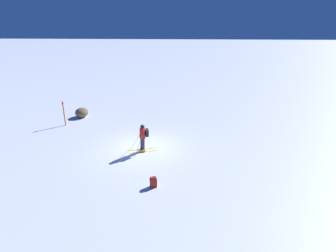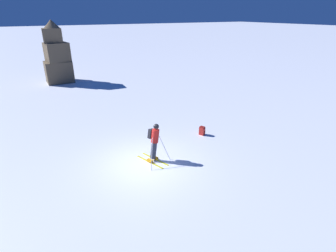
# 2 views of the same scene
# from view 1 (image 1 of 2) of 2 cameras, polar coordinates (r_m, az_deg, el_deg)

# --- Properties ---
(ground_plane) EXTENTS (300.00, 300.00, 0.00)m
(ground_plane) POSITION_cam_1_polar(r_m,az_deg,el_deg) (16.42, -5.30, -4.77)
(ground_plane) COLOR white
(skier) EXTENTS (1.27, 1.75, 1.82)m
(skier) POSITION_cam_1_polar(r_m,az_deg,el_deg) (15.50, -5.48, -2.29)
(skier) COLOR yellow
(skier) RESTS_ON ground
(spare_backpack) EXTENTS (0.32, 0.36, 0.50)m
(spare_backpack) POSITION_cam_1_polar(r_m,az_deg,el_deg) (12.56, -3.20, -12.12)
(spare_backpack) COLOR #AD231E
(spare_backpack) RESTS_ON ground
(exposed_boulder_0) EXTENTS (1.20, 1.02, 0.78)m
(exposed_boulder_0) POSITION_cam_1_polar(r_m,az_deg,el_deg) (22.91, -18.28, 2.80)
(exposed_boulder_0) COLOR brown
(exposed_boulder_0) RESTS_ON ground
(trail_marker) EXTENTS (0.13, 0.13, 1.90)m
(trail_marker) POSITION_cam_1_polar(r_m,az_deg,el_deg) (21.20, -21.73, 2.80)
(trail_marker) COLOR orange
(trail_marker) RESTS_ON ground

